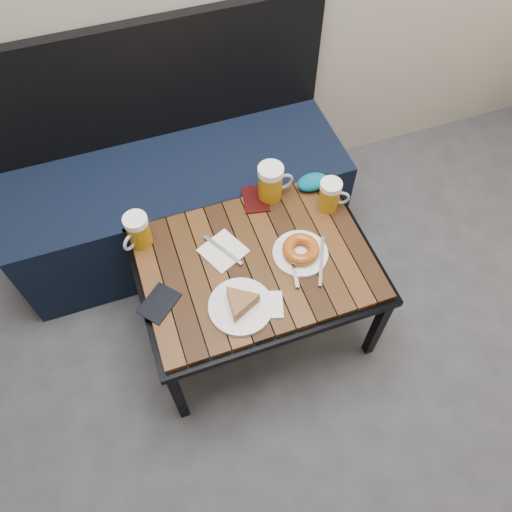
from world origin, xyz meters
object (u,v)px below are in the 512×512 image
object	(u,v)px
passport_navy	(159,303)
passport_burgundy	(256,199)
beer_mug_right	(330,195)
beer_mug_left	(138,231)
knit_pouch	(312,182)
cafe_table	(256,267)
bench	(178,193)
plate_pie	(240,304)
beer_mug_centre	(271,182)
plate_bagel	(301,251)

from	to	relation	value
passport_navy	passport_burgundy	distance (m)	0.55
beer_mug_right	passport_burgundy	xyz separation A→B (m)	(-0.25, 0.12, -0.06)
beer_mug_left	knit_pouch	bearing A→B (deg)	144.68
cafe_table	knit_pouch	bearing A→B (deg)	38.27
bench	beer_mug_right	world-z (taller)	bench
passport_navy	bench	bearing A→B (deg)	121.39
bench	knit_pouch	world-z (taller)	bench
beer_mug_right	plate_pie	distance (m)	0.54
bench	beer_mug_right	size ratio (longest dim) A/B	10.87
bench	beer_mug_centre	xyz separation A→B (m)	(0.31, -0.30, 0.28)
beer_mug_right	plate_bagel	distance (m)	0.25
cafe_table	knit_pouch	size ratio (longest dim) A/B	6.81
beer_mug_left	knit_pouch	distance (m)	0.68
beer_mug_centre	plate_pie	xyz separation A→B (m)	(-0.26, -0.42, -0.05)
beer_mug_right	plate_bagel	bearing A→B (deg)	-113.26
beer_mug_left	passport_burgundy	bearing A→B (deg)	147.64
cafe_table	beer_mug_right	world-z (taller)	beer_mug_right
beer_mug_centre	beer_mug_right	xyz separation A→B (m)	(0.19, -0.12, -0.01)
plate_bagel	beer_mug_left	bearing A→B (deg)	155.20
bench	passport_navy	distance (m)	0.68
cafe_table	beer_mug_left	world-z (taller)	beer_mug_left
bench	beer_mug_right	bearing A→B (deg)	-40.35
cafe_table	passport_burgundy	distance (m)	0.28
beer_mug_left	beer_mug_right	bearing A→B (deg)	135.60
cafe_table	beer_mug_left	bearing A→B (deg)	149.88
beer_mug_centre	plate_bagel	bearing A→B (deg)	-88.07
plate_pie	cafe_table	bearing A→B (deg)	55.33
bench	knit_pouch	size ratio (longest dim) A/B	11.36
beer_mug_centre	knit_pouch	distance (m)	0.17
bench	plate_bagel	distance (m)	0.71
beer_mug_centre	plate_pie	distance (m)	0.49
passport_burgundy	bench	bearing A→B (deg)	141.15
beer_mug_right	plate_pie	size ratio (longest dim) A/B	0.60
plate_bagel	passport_burgundy	size ratio (longest dim) A/B	1.90
beer_mug_left	plate_pie	size ratio (longest dim) A/B	0.64
beer_mug_centre	passport_burgundy	size ratio (longest dim) A/B	1.17
bench	passport_navy	bearing A→B (deg)	-107.75
plate_pie	passport_burgundy	bearing A→B (deg)	64.52
plate_pie	beer_mug_centre	bearing A→B (deg)	58.13
beer_mug_centre	plate_pie	world-z (taller)	beer_mug_centre
beer_mug_centre	beer_mug_left	bearing A→B (deg)	-173.52
beer_mug_centre	bench	bearing A→B (deg)	136.73
beer_mug_centre	knit_pouch	size ratio (longest dim) A/B	1.24
plate_bagel	passport_navy	distance (m)	0.52
beer_mug_right	knit_pouch	xyz separation A→B (m)	(-0.02, 0.11, -0.04)
cafe_table	beer_mug_centre	distance (m)	0.32
bench	beer_mug_left	size ratio (longest dim) A/B	10.29
knit_pouch	beer_mug_right	bearing A→B (deg)	-79.40
plate_pie	passport_navy	distance (m)	0.27
bench	beer_mug_right	xyz separation A→B (m)	(0.50, -0.42, 0.26)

